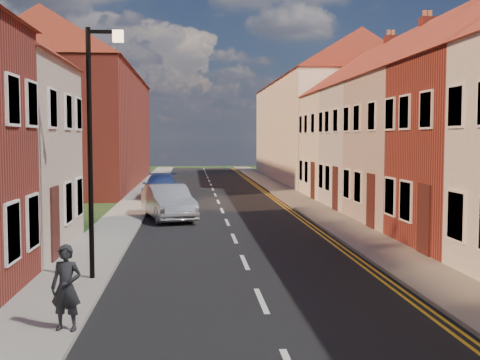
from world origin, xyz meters
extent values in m
cube|color=black|center=(0.00, 30.00, 0.01)|extent=(7.00, 90.00, 0.02)
cube|color=gray|center=(-4.40, 30.00, 0.06)|extent=(1.80, 90.00, 0.12)
cube|color=gray|center=(4.40, 30.00, 0.06)|extent=(1.80, 90.00, 0.12)
cube|color=#C3A69A|center=(9.30, 28.90, 3.00)|extent=(8.00, 5.80, 6.00)
cube|color=silver|center=(9.30, 34.30, 3.00)|extent=(8.00, 5.00, 6.00)
cube|color=maroon|center=(9.30, 32.40, 8.20)|extent=(0.60, 0.60, 1.60)
cube|color=white|center=(9.30, 39.70, 3.00)|extent=(8.00, 5.80, 6.00)
cube|color=maroon|center=(9.30, 37.40, 8.20)|extent=(0.60, 0.60, 1.60)
cube|color=white|center=(9.30, 55.00, 4.00)|extent=(8.00, 24.00, 8.00)
cube|color=maroon|center=(-9.30, 50.00, 4.00)|extent=(8.00, 24.00, 8.00)
cylinder|color=black|center=(-3.90, 20.00, 3.12)|extent=(0.12, 0.12, 6.00)
cube|color=black|center=(-3.55, 20.00, 6.02)|extent=(0.70, 0.08, 0.08)
cube|color=#FFD899|center=(-3.20, 20.00, 5.92)|extent=(0.25, 0.15, 0.28)
imported|color=#A8ABB0|center=(-2.48, 31.21, 0.75)|extent=(2.68, 4.80, 1.50)
imported|color=navy|center=(-3.20, 39.77, 0.70)|extent=(1.99, 4.86, 1.41)
imported|color=black|center=(-3.70, 16.00, 0.88)|extent=(0.62, 0.48, 1.53)
camera|label=1|loc=(-1.50, 5.37, 3.52)|focal=45.00mm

